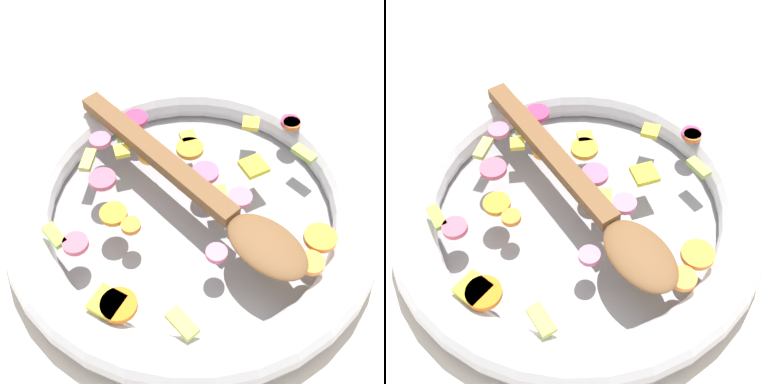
# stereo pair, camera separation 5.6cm
# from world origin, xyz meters

# --- Properties ---
(ground_plane) EXTENTS (4.00, 4.00, 0.00)m
(ground_plane) POSITION_xyz_m (0.00, 0.00, 0.00)
(ground_plane) COLOR beige
(skillet) EXTENTS (0.41, 0.41, 0.05)m
(skillet) POSITION_xyz_m (0.00, 0.00, 0.02)
(skillet) COLOR gray
(skillet) RESTS_ON ground_plane
(chopped_vegetables) EXTENTS (0.30, 0.31, 0.01)m
(chopped_vegetables) POSITION_xyz_m (-0.01, 0.01, 0.05)
(chopped_vegetables) COLOR orange
(chopped_vegetables) RESTS_ON skillet
(wooden_spoon) EXTENTS (0.31, 0.18, 0.01)m
(wooden_spoon) POSITION_xyz_m (-0.02, -0.01, 0.06)
(wooden_spoon) COLOR brown
(wooden_spoon) RESTS_ON chopped_vegetables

